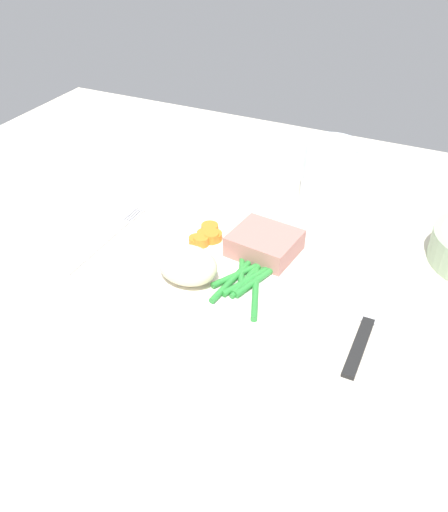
# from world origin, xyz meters

# --- Properties ---
(dining_table) EXTENTS (1.20, 0.90, 0.02)m
(dining_table) POSITION_xyz_m (0.00, 0.00, 0.01)
(dining_table) COLOR beige
(dining_table) RESTS_ON ground
(dinner_plate) EXTENTS (0.26, 0.26, 0.02)m
(dinner_plate) POSITION_xyz_m (-0.02, -0.02, 0.03)
(dinner_plate) COLOR white
(dinner_plate) RESTS_ON dining_table
(meat_portion) EXTENTS (0.09, 0.08, 0.03)m
(meat_portion) POSITION_xyz_m (0.02, 0.02, 0.05)
(meat_portion) COLOR #B2756B
(meat_portion) RESTS_ON dinner_plate
(mashed_potatoes) EXTENTS (0.07, 0.06, 0.04)m
(mashed_potatoes) POSITION_xyz_m (-0.04, -0.07, 0.06)
(mashed_potatoes) COLOR beige
(mashed_potatoes) RESTS_ON dinner_plate
(carrot_slices) EXTENTS (0.04, 0.06, 0.01)m
(carrot_slices) POSITION_xyz_m (-0.06, 0.01, 0.04)
(carrot_slices) COLOR orange
(carrot_slices) RESTS_ON dinner_plate
(green_beans) EXTENTS (0.07, 0.11, 0.01)m
(green_beans) POSITION_xyz_m (0.02, -0.04, 0.04)
(green_beans) COLOR #2D8C38
(green_beans) RESTS_ON dinner_plate
(fork) EXTENTS (0.01, 0.17, 0.00)m
(fork) POSITION_xyz_m (-0.19, -0.03, 0.02)
(fork) COLOR silver
(fork) RESTS_ON dining_table
(knife) EXTENTS (0.02, 0.21, 0.01)m
(knife) POSITION_xyz_m (0.16, -0.03, 0.02)
(knife) COLOR black
(knife) RESTS_ON dining_table
(water_glass) EXTENTS (0.08, 0.08, 0.09)m
(water_glass) POSITION_xyz_m (0.04, 0.20, 0.06)
(water_glass) COLOR silver
(water_glass) RESTS_ON dining_table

